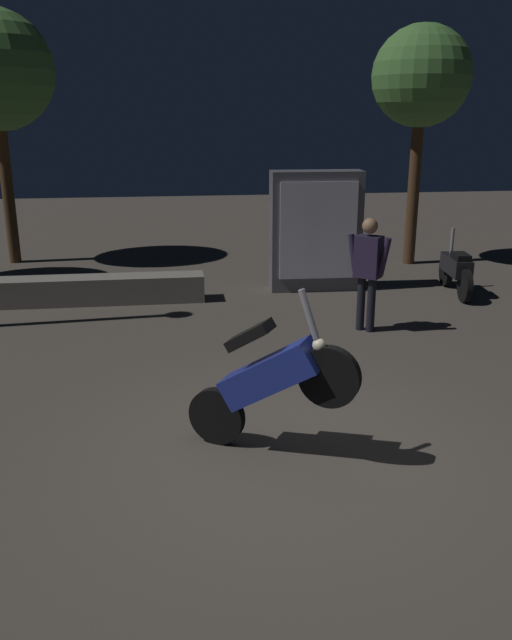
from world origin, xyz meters
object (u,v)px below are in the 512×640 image
object	(u,v)px
kiosk_billboard	(316,231)
motorcycle_black_parked_left	(456,269)
motorcycle_blue_foreground	(270,380)
person_rider_beside	(368,265)

from	to	relation	value
kiosk_billboard	motorcycle_black_parked_left	bearing A→B (deg)	166.32
motorcycle_blue_foreground	kiosk_billboard	distance (m)	6.10
motorcycle_black_parked_left	kiosk_billboard	world-z (taller)	kiosk_billboard
motorcycle_blue_foreground	kiosk_billboard	size ratio (longest dim) A/B	0.78
kiosk_billboard	motorcycle_blue_foreground	bearing A→B (deg)	75.34
motorcycle_blue_foreground	person_rider_beside	distance (m)	3.94
motorcycle_blue_foreground	person_rider_beside	xyz separation A→B (m)	(1.94, 3.42, 0.24)
kiosk_billboard	person_rider_beside	bearing A→B (deg)	96.98
motorcycle_black_parked_left	kiosk_billboard	size ratio (longest dim) A/B	0.79
motorcycle_blue_foreground	kiosk_billboard	bearing A→B (deg)	103.94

